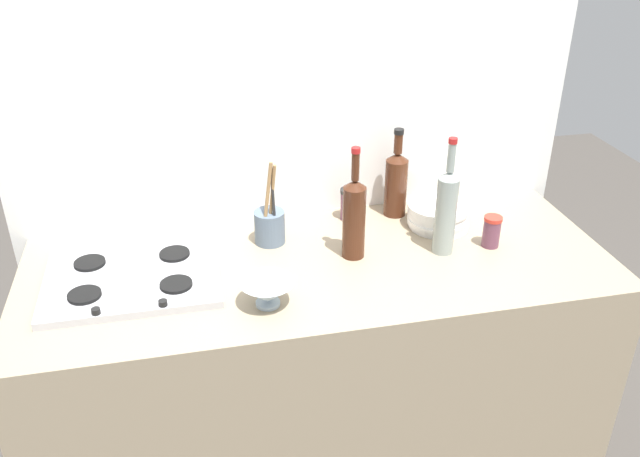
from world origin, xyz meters
The scene contains 11 objects.
counter_block centered at (0.00, 0.00, 0.45)m, with size 1.80×0.70×0.90m, color tan.
backsplash_panel centered at (0.00, 0.38, 1.26)m, with size 1.90×0.06×2.52m, color white.
stovetop_hob centered at (-0.56, 0.01, 0.91)m, with size 0.50×0.39×0.04m.
plate_stack centered at (0.44, 0.15, 0.94)m, with size 0.21×0.21×0.08m.
wine_bottle_leftmost centered at (0.11, 0.02, 1.04)m, with size 0.07×0.07×0.36m.
wine_bottle_mid_left centered at (0.32, 0.27, 1.02)m, with size 0.08×0.08×0.31m.
wine_bottle_mid_right centered at (0.39, -0.01, 1.05)m, with size 0.07×0.07×0.38m.
mixing_bowl centered at (-0.19, -0.19, 0.94)m, with size 0.15×0.15×0.07m.
utensil_crock centered at (-0.13, 0.16, 0.96)m, with size 0.10×0.10×0.28m.
condiment_jar_front centered at (0.55, -0.01, 0.95)m, with size 0.06×0.06×0.10m.
condiment_jar_rear centered at (0.16, 0.27, 0.96)m, with size 0.07×0.07×0.11m.
Camera 1 is at (-0.37, -1.70, 1.96)m, focal length 37.36 mm.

